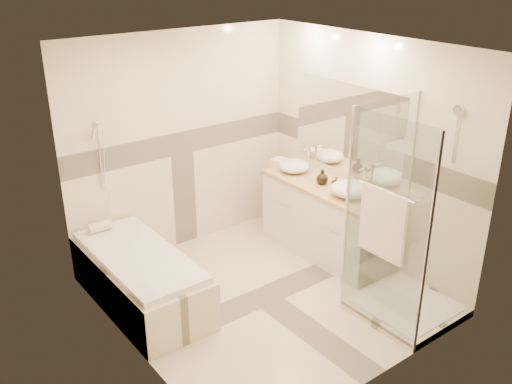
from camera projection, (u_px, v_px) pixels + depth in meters
room at (267, 181)px, 5.35m from camera, size 2.82×3.02×2.52m
bathtub at (140, 276)px, 5.59m from camera, size 0.75×1.70×0.56m
vanity at (325, 219)px, 6.49m from camera, size 0.58×1.62×0.85m
shower_enclosure at (396, 267)px, 5.37m from camera, size 0.96×0.93×2.04m
vessel_sink_near at (294, 166)px, 6.67m from camera, size 0.36×0.36×0.15m
vessel_sink_far at (350, 189)px, 6.01m from camera, size 0.41×0.41×0.16m
faucet_near at (308, 156)px, 6.76m from camera, size 0.10×0.03×0.26m
faucet_far at (364, 177)px, 6.10m from camera, size 0.12×0.03×0.28m
amenity_bottle_a at (336, 183)px, 6.16m from camera, size 0.07×0.07×0.15m
amenity_bottle_b at (322, 177)px, 6.31m from camera, size 0.17×0.17×0.17m
folded_towels at (284, 164)px, 6.82m from camera, size 0.23×0.32×0.09m
rolled_towel at (100, 227)px, 5.90m from camera, size 0.23×0.11×0.11m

